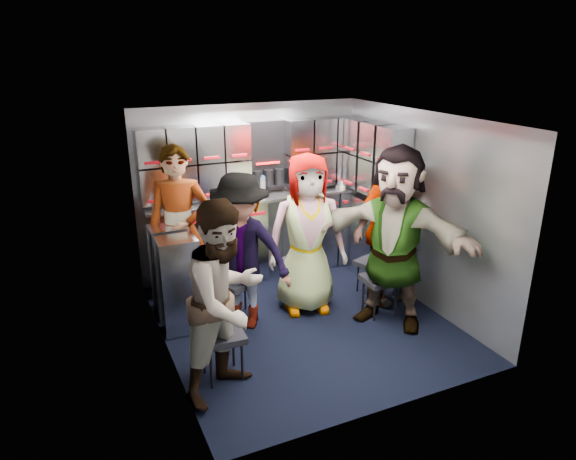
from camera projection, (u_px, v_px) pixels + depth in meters
name	position (u px, v px, depth m)	size (l,w,h in m)	color
floor	(304.00, 322.00, 5.36)	(3.00, 3.00, 0.00)	black
wall_back	(251.00, 191.00, 6.29)	(2.80, 0.04, 2.10)	#9399A1
wall_left	(161.00, 249.00, 4.46)	(0.04, 3.00, 2.10)	#9399A1
wall_right	(421.00, 210.00, 5.55)	(0.04, 3.00, 2.10)	#9399A1
ceiling	(306.00, 118.00, 4.65)	(2.80, 3.00, 0.02)	silver
cart_bank_back	(258.00, 238.00, 6.30)	(2.68, 0.38, 0.99)	#A4AAB5
cart_bank_left	(175.00, 278.00, 5.21)	(0.38, 0.76, 0.99)	#A4AAB5
counter	(257.00, 198.00, 6.13)	(2.68, 0.42, 0.03)	#B8BBC0
locker_bank_back	(255.00, 157.00, 6.02)	(2.68, 0.28, 0.82)	#A4AAB5
locker_bank_right	(376.00, 159.00, 5.94)	(0.28, 1.00, 0.82)	#A4AAB5
right_cabinet	(375.00, 241.00, 6.19)	(0.28, 1.20, 1.00)	#A4AAB5
coffee_niche	(267.00, 157.00, 6.15)	(0.46, 0.16, 0.84)	black
red_latch_strip	(264.00, 213.00, 6.00)	(2.60, 0.02, 0.03)	#9D0610
jump_seat_near_left	(222.00, 338.00, 4.35)	(0.39, 0.37, 0.44)	black
jump_seat_mid_left	(236.00, 284.00, 5.36)	(0.46, 0.45, 0.42)	black
jump_seat_center	(299.00, 265.00, 5.68)	(0.52, 0.51, 0.49)	black
jump_seat_mid_right	(373.00, 264.00, 5.88)	(0.43, 0.42, 0.41)	black
jump_seat_near_right	(380.00, 281.00, 5.42)	(0.37, 0.35, 0.43)	black
attendant_standing	(180.00, 231.00, 5.36)	(0.66, 0.43, 1.80)	black
attendant_arc_a	(226.00, 300.00, 4.04)	(0.80, 0.63, 1.66)	black
attendant_arc_b	(241.00, 252.00, 5.06)	(1.03, 0.59, 1.60)	black
attendant_arc_c	(307.00, 234.00, 5.38)	(0.84, 0.55, 1.72)	black
attendant_arc_d	(385.00, 229.00, 5.56)	(1.00, 0.42, 1.71)	black
attendant_arc_e	(394.00, 238.00, 5.08)	(1.72, 0.55, 1.86)	black
bottle_left	(187.00, 195.00, 5.70)	(0.07, 0.07, 0.26)	white
bottle_mid	(263.00, 187.00, 6.06)	(0.06, 0.06, 0.24)	white
bottle_right	(338.00, 178.00, 6.45)	(0.07, 0.07, 0.27)	white
cup_left	(181.00, 203.00, 5.69)	(0.08, 0.08, 0.10)	#C3B28A
cup_right	(343.00, 184.00, 6.49)	(0.09, 0.09, 0.10)	#C3B28A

